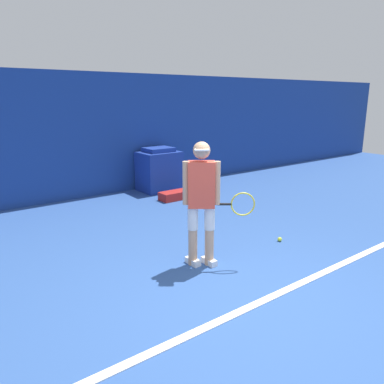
% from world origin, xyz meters
% --- Properties ---
extents(ground_plane, '(24.00, 24.00, 0.00)m').
position_xyz_m(ground_plane, '(0.00, 0.00, 0.00)').
color(ground_plane, '#2D5193').
extents(back_wall, '(24.00, 0.10, 2.73)m').
position_xyz_m(back_wall, '(0.00, 5.40, 1.36)').
color(back_wall, navy).
rests_on(back_wall, ground_plane).
extents(court_baseline, '(21.60, 0.10, 0.01)m').
position_xyz_m(court_baseline, '(0.00, -0.10, 0.01)').
color(court_baseline, white).
rests_on(court_baseline, ground_plane).
extents(tennis_player, '(0.77, 0.61, 1.66)m').
position_xyz_m(tennis_player, '(0.18, 1.05, 0.92)').
color(tennis_player, tan).
rests_on(tennis_player, ground_plane).
extents(tennis_ball, '(0.07, 0.07, 0.07)m').
position_xyz_m(tennis_ball, '(1.67, 0.96, 0.03)').
color(tennis_ball, '#D1E533').
rests_on(tennis_ball, ground_plane).
extents(covered_chair, '(0.93, 0.74, 1.03)m').
position_xyz_m(covered_chair, '(1.96, 4.93, 0.49)').
color(covered_chair, navy).
rests_on(covered_chair, ground_plane).
extents(equipment_bag, '(0.90, 0.33, 0.18)m').
position_xyz_m(equipment_bag, '(1.88, 4.00, 0.09)').
color(equipment_bag, '#B2231E').
rests_on(equipment_bag, ground_plane).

